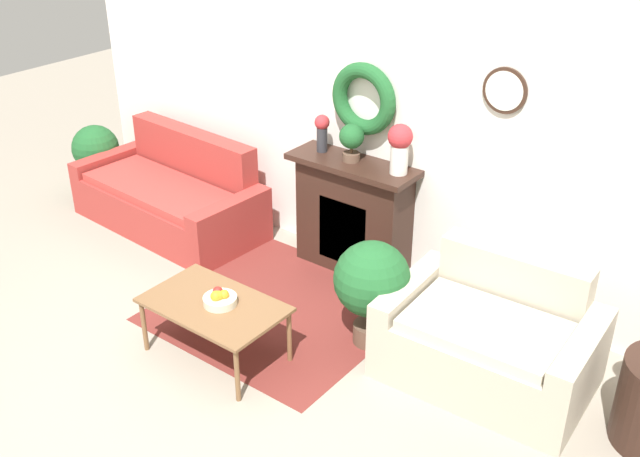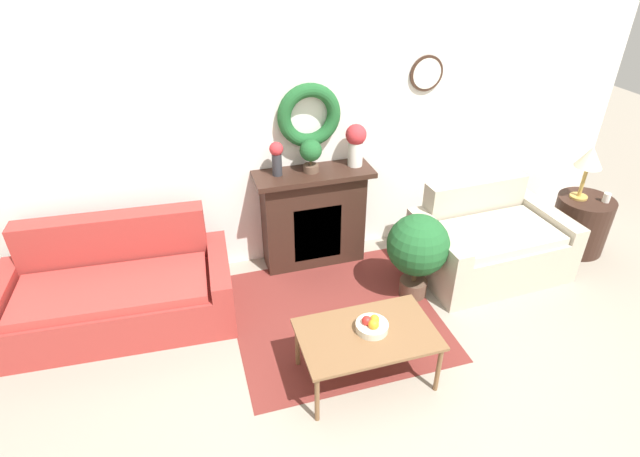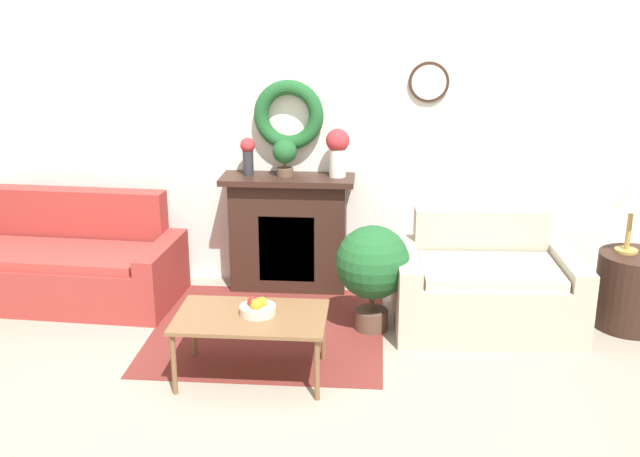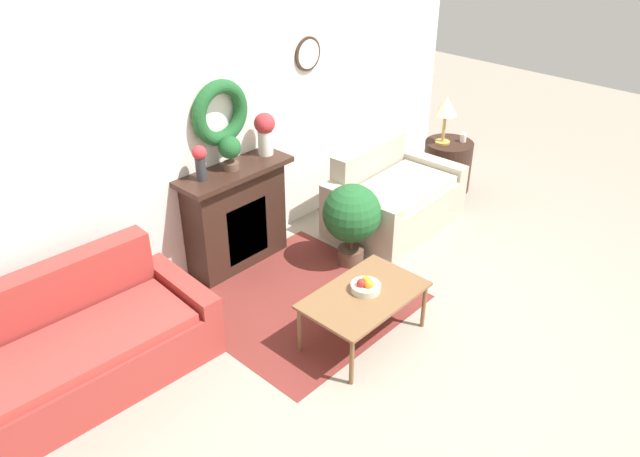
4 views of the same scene
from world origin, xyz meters
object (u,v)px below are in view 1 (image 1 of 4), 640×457
object	(u,v)px
loveseat_right	(490,339)
vase_on_mantel_left	(322,130)
potted_plant_on_mantel	(352,139)
potted_plant_floor_by_loveseat	(372,282)
fruit_bowl	(220,299)
fireplace	(353,215)
potted_plant_floor_by_couch	(96,151)
coffee_table	(214,308)
couch_left	(172,196)
vase_on_mantel_right	(400,145)

from	to	relation	value
loveseat_right	vase_on_mantel_left	distance (m)	2.28
potted_plant_on_mantel	potted_plant_floor_by_loveseat	bearing A→B (deg)	-46.43
fruit_bowl	potted_plant_on_mantel	bearing A→B (deg)	90.24
fireplace	potted_plant_floor_by_couch	world-z (taller)	fireplace
vase_on_mantel_left	loveseat_right	bearing A→B (deg)	-18.34
coffee_table	fruit_bowl	world-z (taller)	fruit_bowl
loveseat_right	potted_plant_floor_by_loveseat	bearing A→B (deg)	-171.34
potted_plant_floor_by_loveseat	couch_left	bearing A→B (deg)	170.57
fruit_bowl	loveseat_right	bearing A→B (deg)	30.64
fruit_bowl	potted_plant_floor_by_couch	distance (m)	3.33
vase_on_mantel_right	potted_plant_on_mantel	world-z (taller)	vase_on_mantel_right
potted_plant_on_mantel	potted_plant_floor_by_couch	xyz separation A→B (m)	(-3.06, -0.33, -0.76)
potted_plant_floor_by_couch	coffee_table	bearing A→B (deg)	-23.37
potted_plant_on_mantel	fireplace	bearing A→B (deg)	32.47
vase_on_mantel_left	potted_plant_on_mantel	size ratio (longest dim) A/B	1.01
fruit_bowl	potted_plant_on_mantel	world-z (taller)	potted_plant_on_mantel
loveseat_right	vase_on_mantel_right	world-z (taller)	vase_on_mantel_right
couch_left	coffee_table	bearing A→B (deg)	-31.32
potted_plant_floor_by_couch	couch_left	bearing A→B (deg)	-2.05
loveseat_right	coffee_table	xyz separation A→B (m)	(-1.70, -1.00, 0.10)
coffee_table	vase_on_mantel_right	distance (m)	1.93
loveseat_right	vase_on_mantel_right	size ratio (longest dim) A/B	3.53
couch_left	vase_on_mantel_right	bearing A→B (deg)	12.95
vase_on_mantel_right	potted_plant_on_mantel	bearing A→B (deg)	-177.46
couch_left	loveseat_right	distance (m)	3.54
fireplace	loveseat_right	bearing A→B (deg)	-21.69
coffee_table	vase_on_mantel_left	bearing A→B (deg)	99.76
fireplace	potted_plant_on_mantel	size ratio (longest dim) A/B	3.56
vase_on_mantel_right	couch_left	bearing A→B (deg)	-170.36
vase_on_mantel_left	potted_plant_floor_by_couch	size ratio (longest dim) A/B	0.44
loveseat_right	couch_left	bearing A→B (deg)	173.26
loveseat_right	vase_on_mantel_left	size ratio (longest dim) A/B	4.47
couch_left	coffee_table	distance (m)	2.23
coffee_table	vase_on_mantel_left	distance (m)	1.86
fireplace	vase_on_mantel_right	xyz separation A→B (m)	(0.43, 0.01, 0.75)
coffee_table	vase_on_mantel_right	bearing A→B (deg)	73.68
fireplace	potted_plant_floor_by_loveseat	xyz separation A→B (m)	(0.75, -0.83, 0.01)
loveseat_right	potted_plant_on_mantel	size ratio (longest dim) A/B	4.54
vase_on_mantel_right	potted_plant_floor_by_couch	xyz separation A→B (m)	(-3.51, -0.35, -0.80)
vase_on_mantel_right	potted_plant_floor_by_couch	world-z (taller)	vase_on_mantel_right
potted_plant_on_mantel	vase_on_mantel_right	bearing A→B (deg)	2.54
fruit_bowl	potted_plant_floor_by_couch	world-z (taller)	potted_plant_floor_by_couch
loveseat_right	fireplace	bearing A→B (deg)	155.85
potted_plant_floor_by_couch	vase_on_mantel_left	bearing A→B (deg)	7.29
fruit_bowl	vase_on_mantel_left	xyz separation A→B (m)	(-0.33, 1.64, 0.71)
vase_on_mantel_left	potted_plant_floor_by_loveseat	bearing A→B (deg)	-37.27
fireplace	potted_plant_floor_by_loveseat	world-z (taller)	fireplace
coffee_table	potted_plant_on_mantel	world-z (taller)	potted_plant_on_mantel
fireplace	coffee_table	world-z (taller)	fireplace
fruit_bowl	potted_plant_on_mantel	size ratio (longest dim) A/B	0.76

